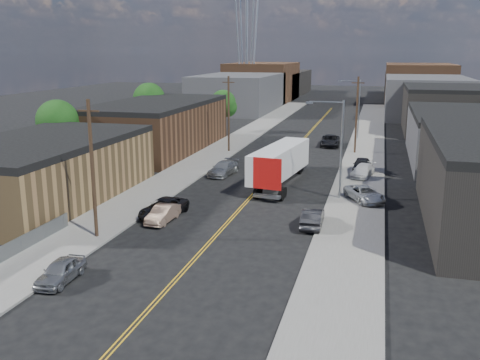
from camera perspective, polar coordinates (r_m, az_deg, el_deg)
The scene contains 32 objects.
ground at distance 84.61m, azimuth 6.97°, elevation 4.55°, with size 260.00×260.00×0.00m, color black.
centerline at distance 69.99m, azimuth 5.28°, elevation 2.70°, with size 0.32×120.00×0.01m, color gold.
sidewalk_left at distance 72.10m, azimuth -2.19°, elevation 3.13°, with size 5.00×140.00×0.15m, color slate.
sidewalk_right at distance 69.10m, azimuth 13.08°, elevation 2.32°, with size 5.00×140.00×0.15m, color slate.
warehouse_tan at distance 51.23m, azimuth -20.37°, elevation 1.04°, with size 12.00×22.00×5.60m.
warehouse_brown at distance 73.58m, azimuth -8.83°, elevation 5.73°, with size 12.00×26.00×6.60m.
industrial_right_b at distance 70.41m, azimuth 23.47°, elevation 4.21°, with size 14.00×24.00×6.10m.
industrial_right_c at distance 95.90m, azimuth 21.30°, elevation 7.09°, with size 14.00×22.00×7.60m.
skyline_left_a at distance 122.22m, azimuth -0.10°, elevation 9.32°, with size 16.00×30.00×8.00m, color #3E3E41.
skyline_right_a at distance 118.51m, azimuth 19.16°, elevation 8.44°, with size 16.00×30.00×8.00m, color #3E3E41.
skyline_left_b at distance 146.41m, azimuth 2.44°, elevation 10.41°, with size 16.00×26.00×10.00m, color #533421.
skyline_right_b at distance 143.33m, azimuth 18.49°, elevation 9.67°, with size 16.00×26.00×10.00m, color #533421.
skyline_left_c at distance 166.06m, azimuth 3.93°, elevation 10.26°, with size 16.00×40.00×7.00m, color black.
skyline_right_c at distance 163.35m, azimuth 18.05°, elevation 9.58°, with size 16.00×40.00×7.00m, color black.
streetlight_near at distance 48.60m, azimuth 10.34°, elevation 4.07°, with size 3.39×0.25×9.00m.
streetlight_far at distance 83.27m, azimuth 12.31°, elevation 7.90°, with size 3.39×0.25×9.00m.
utility_pole_left_near at distance 38.95m, azimuth -15.47°, elevation 1.17°, with size 1.60×0.26×10.00m.
utility_pole_left_far at distance 70.99m, azimuth -1.22°, elevation 7.10°, with size 1.60×0.26×10.00m.
utility_pole_right at distance 71.34m, azimuth 12.33°, elevation 6.83°, with size 1.60×0.26×10.00m.
tree_left_near at distance 63.92m, azimuth -18.83°, elevation 5.69°, with size 4.85×4.76×7.91m.
tree_left_mid at distance 85.72m, azimuth -9.63°, elevation 8.28°, with size 5.10×5.04×8.37m.
tree_left_far at distance 88.88m, azimuth -1.78°, elevation 8.05°, with size 4.35×4.20×6.97m.
semi_truck at distance 54.63m, azimuth 4.55°, elevation 2.07°, with size 4.21×15.72×4.04m.
car_left_a at distance 33.39m, azimuth -18.59°, elevation -9.18°, with size 1.59×3.96×1.35m, color #939698.
car_left_b at distance 42.73m, azimuth -8.22°, elevation -3.58°, with size 1.42×4.06×1.34m, color #90725E.
car_left_c at distance 44.05m, azimuth -8.16°, elevation -2.98°, with size 2.40×5.21×1.45m, color black.
car_left_d at distance 58.14m, azimuth -1.78°, elevation 1.24°, with size 2.06×5.08×1.47m, color gray.
car_right_oncoming at distance 41.48m, azimuth 7.74°, elevation -4.02°, with size 1.53×4.39×1.45m, color black.
car_right_lot_a at distance 48.82m, azimuth 13.16°, elevation -1.44°, with size 2.22×4.82×1.34m, color #BBBFC1.
car_right_lot_b at distance 58.31m, azimuth 12.97°, elevation 1.00°, with size 1.83×4.50×1.31m, color silver.
car_right_lot_c at distance 60.44m, azimuth 12.85°, elevation 1.56°, with size 1.84×4.57×1.56m, color black.
car_ahead_truck at distance 76.97m, azimuth 9.58°, elevation 4.15°, with size 2.58×5.60×1.56m, color black.
Camera 1 is at (11.15, -22.82, 13.22)m, focal length 40.00 mm.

